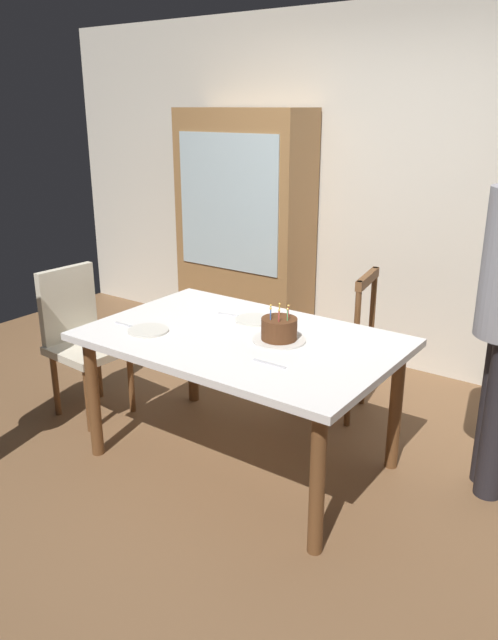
# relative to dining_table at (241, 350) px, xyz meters

# --- Properties ---
(ground) EXTENTS (6.40, 6.40, 0.00)m
(ground) POSITION_rel_dining_table_xyz_m (0.00, 0.00, -0.67)
(ground) COLOR brown
(back_wall) EXTENTS (6.40, 0.10, 2.60)m
(back_wall) POSITION_rel_dining_table_xyz_m (0.00, 1.85, 0.63)
(back_wall) COLOR silver
(back_wall) RESTS_ON ground
(dining_table) EXTENTS (1.64, 1.06, 0.75)m
(dining_table) POSITION_rel_dining_table_xyz_m (0.00, 0.00, 0.00)
(dining_table) COLOR white
(dining_table) RESTS_ON ground
(birthday_cake) EXTENTS (0.28, 0.28, 0.19)m
(birthday_cake) POSITION_rel_dining_table_xyz_m (0.20, 0.05, 0.14)
(birthday_cake) COLOR silver
(birthday_cake) RESTS_ON dining_table
(plate_near_celebrant) EXTENTS (0.22, 0.22, 0.01)m
(plate_near_celebrant) POSITION_rel_dining_table_xyz_m (-0.45, -0.24, 0.09)
(plate_near_celebrant) COLOR silver
(plate_near_celebrant) RESTS_ON dining_table
(plate_far_side) EXTENTS (0.22, 0.22, 0.01)m
(plate_far_side) POSITION_rel_dining_table_xyz_m (-0.08, 0.24, 0.09)
(plate_far_side) COLOR silver
(plate_far_side) RESTS_ON dining_table
(fork_near_celebrant) EXTENTS (0.18, 0.02, 0.01)m
(fork_near_celebrant) POSITION_rel_dining_table_xyz_m (-0.61, -0.24, 0.09)
(fork_near_celebrant) COLOR silver
(fork_near_celebrant) RESTS_ON dining_table
(fork_far_side) EXTENTS (0.18, 0.05, 0.01)m
(fork_far_side) POSITION_rel_dining_table_xyz_m (-0.24, 0.24, 0.09)
(fork_far_side) COLOR silver
(fork_far_side) RESTS_ON dining_table
(fork_near_guest) EXTENTS (0.18, 0.02, 0.01)m
(fork_near_guest) POSITION_rel_dining_table_xyz_m (0.33, -0.23, 0.09)
(fork_near_guest) COLOR silver
(fork_near_guest) RESTS_ON dining_table
(chair_spindle_back) EXTENTS (0.51, 0.51, 0.95)m
(chair_spindle_back) POSITION_rel_dining_table_xyz_m (0.14, 0.85, -0.21)
(chair_spindle_back) COLOR brown
(chair_spindle_back) RESTS_ON ground
(chair_upholstered) EXTENTS (0.47, 0.47, 0.95)m
(chair_upholstered) POSITION_rel_dining_table_xyz_m (-1.21, -0.09, -0.14)
(chair_upholstered) COLOR beige
(chair_upholstered) RESTS_ON ground
(china_cabinet) EXTENTS (1.10, 0.45, 1.90)m
(china_cabinet) POSITION_rel_dining_table_xyz_m (-1.10, 1.56, 0.28)
(china_cabinet) COLOR #9E7042
(china_cabinet) RESTS_ON ground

